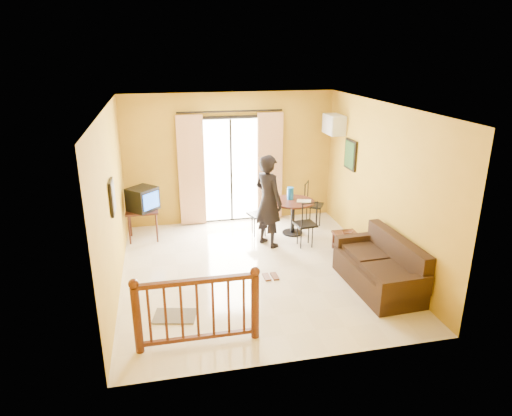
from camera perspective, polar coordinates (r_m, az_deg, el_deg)
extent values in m
plane|color=beige|center=(8.01, -0.16, -7.73)|extent=(5.00, 5.00, 0.00)
plane|color=white|center=(7.18, -0.18, 12.57)|extent=(5.00, 5.00, 0.00)
plane|color=#B78C23|center=(9.85, -3.22, 6.16)|extent=(4.50, 0.00, 4.50)
plane|color=#B78C23|center=(5.23, 5.59, -6.28)|extent=(4.50, 0.00, 4.50)
plane|color=#B78C23|center=(7.37, -17.54, 0.65)|extent=(0.00, 5.00, 5.00)
plane|color=#B78C23|center=(8.23, 15.37, 2.79)|extent=(0.00, 5.00, 5.00)
cube|color=black|center=(9.90, -3.17, 4.73)|extent=(1.34, 0.03, 2.34)
cube|color=white|center=(9.86, -3.14, 4.68)|extent=(1.20, 0.04, 2.20)
cube|color=black|center=(9.84, -3.12, 4.65)|extent=(0.04, 0.02, 2.20)
cube|color=beige|center=(9.71, -8.07, 4.59)|extent=(0.55, 0.08, 2.35)
cube|color=beige|center=(9.97, 1.75, 5.16)|extent=(0.55, 0.08, 2.35)
cylinder|color=black|center=(9.57, -3.24, 11.98)|extent=(2.20, 0.04, 0.04)
cube|color=black|center=(9.30, -14.06, -0.33)|extent=(0.63, 0.52, 0.04)
cylinder|color=black|center=(9.23, -15.54, -2.64)|extent=(0.04, 0.04, 0.60)
cylinder|color=black|center=(9.20, -12.31, -2.42)|extent=(0.04, 0.04, 0.60)
cylinder|color=black|center=(9.61, -15.44, -1.73)|extent=(0.04, 0.04, 0.60)
cylinder|color=black|center=(9.59, -12.34, -1.51)|extent=(0.04, 0.04, 0.60)
cube|color=black|center=(9.22, -14.00, 1.12)|extent=(0.68, 0.68, 0.45)
cube|color=blue|center=(9.06, -12.97, 0.88)|extent=(0.29, 0.30, 0.32)
cube|color=black|center=(7.13, -17.54, 1.31)|extent=(0.04, 0.42, 0.52)
cube|color=#5E5650|center=(7.13, -17.34, 1.32)|extent=(0.01, 0.34, 0.44)
cylinder|color=black|center=(9.30, 4.67, 0.80)|extent=(0.86, 0.86, 0.04)
cylinder|color=black|center=(9.41, 4.61, -1.21)|extent=(0.08, 0.08, 0.70)
cylinder|color=black|center=(9.54, 4.56, -3.08)|extent=(0.42, 0.42, 0.03)
cylinder|color=blue|center=(9.35, 4.31, 1.85)|extent=(0.14, 0.14, 0.25)
cube|color=beige|center=(9.25, 6.00, 0.86)|extent=(0.33, 0.27, 0.02)
cube|color=silver|center=(9.73, 9.73, 10.26)|extent=(0.30, 0.60, 0.40)
cube|color=gray|center=(9.68, 8.90, 10.25)|extent=(0.02, 0.56, 0.36)
cube|color=black|center=(9.28, 11.72, 6.54)|extent=(0.04, 0.50, 0.60)
cube|color=black|center=(9.27, 11.58, 6.54)|extent=(0.01, 0.42, 0.52)
cube|color=black|center=(8.60, 11.70, -3.73)|extent=(0.44, 0.79, 0.04)
cube|color=black|center=(8.69, 11.60, -5.12)|extent=(0.40, 0.75, 0.03)
cube|color=black|center=(8.31, 11.46, -5.83)|extent=(0.05, 0.05, 0.33)
cube|color=black|center=(8.45, 13.67, -5.57)|extent=(0.05, 0.05, 0.33)
cube|color=black|center=(8.90, 9.69, -3.96)|extent=(0.05, 0.05, 0.33)
cube|color=black|center=(9.03, 11.77, -3.75)|extent=(0.05, 0.05, 0.33)
imported|color=#522E1C|center=(8.70, 11.34, -3.05)|extent=(0.26, 0.26, 0.06)
cube|color=black|center=(7.64, 14.94, -8.16)|extent=(0.90, 1.68, 0.41)
cube|color=black|center=(7.62, 17.25, -5.46)|extent=(0.26, 1.65, 0.56)
cube|color=black|center=(6.92, 18.07, -9.42)|extent=(0.83, 0.20, 0.31)
cube|color=black|center=(8.19, 12.60, -4.28)|extent=(0.83, 0.20, 0.31)
cube|color=black|center=(7.23, 16.01, -7.81)|extent=(0.59, 0.69, 0.10)
cube|color=black|center=(7.80, 13.59, -5.51)|extent=(0.59, 0.69, 0.10)
imported|color=black|center=(8.67, 1.55, 0.87)|extent=(0.70, 0.78, 1.80)
cylinder|color=#471E0F|center=(6.01, -14.63, -13.43)|extent=(0.11, 0.11, 0.92)
cylinder|color=#471E0F|center=(6.10, -0.11, -12.23)|extent=(0.11, 0.11, 0.92)
sphere|color=#471E0F|center=(5.76, -15.07, -9.15)|extent=(0.13, 0.13, 0.13)
sphere|color=#471E0F|center=(5.84, -0.11, -7.97)|extent=(0.13, 0.13, 0.13)
cube|color=#471E0F|center=(5.78, -7.50, -9.07)|extent=(1.55, 0.08, 0.06)
cube|color=#471E0F|center=(6.21, -7.16, -15.73)|extent=(1.55, 0.06, 0.05)
cube|color=#595347|center=(6.84, -10.11, -13.15)|extent=(0.67, 0.52, 0.02)
cube|color=#522E1C|center=(7.75, 1.34, -8.62)|extent=(0.10, 0.25, 0.03)
cube|color=#522E1C|center=(7.78, 2.35, -8.52)|extent=(0.10, 0.25, 0.03)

